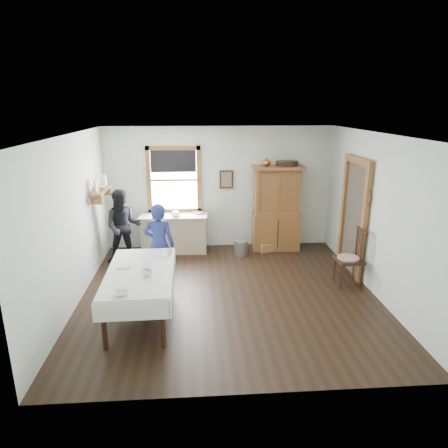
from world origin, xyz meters
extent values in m
cube|color=black|center=(0.00, 0.00, 0.01)|extent=(5.00, 5.00, 0.01)
cube|color=silver|center=(0.00, 0.00, 2.70)|extent=(5.00, 5.00, 0.01)
cube|color=beige|center=(0.00, 2.50, 1.35)|extent=(5.00, 0.01, 2.70)
cube|color=beige|center=(0.00, -2.50, 1.35)|extent=(5.00, 0.01, 2.70)
cube|color=beige|center=(-2.50, 0.00, 1.35)|extent=(0.01, 5.00, 2.70)
cube|color=beige|center=(2.50, 0.00, 1.35)|extent=(0.01, 5.00, 2.70)
cube|color=white|center=(-1.00, 2.48, 1.55)|extent=(1.00, 0.02, 1.30)
cube|color=brown|center=(-1.00, 2.46, 2.25)|extent=(1.18, 0.06, 0.09)
cube|color=brown|center=(-1.00, 2.46, 0.85)|extent=(1.18, 0.06, 0.09)
cube|color=brown|center=(-1.54, 2.46, 1.55)|extent=(0.09, 0.06, 1.48)
cube|color=brown|center=(-0.46, 2.46, 1.55)|extent=(0.09, 0.06, 1.48)
cube|color=black|center=(-1.00, 2.44, 1.96)|extent=(0.98, 0.03, 0.47)
cube|color=#443B30|center=(2.47, 0.85, 1.05)|extent=(0.03, 0.90, 2.10)
cube|color=brown|center=(2.44, 0.34, 1.05)|extent=(0.08, 0.12, 2.10)
cube|color=brown|center=(2.44, 1.36, 1.05)|extent=(0.08, 0.12, 2.10)
cube|color=brown|center=(2.44, 0.85, 2.16)|extent=(0.08, 1.14, 0.12)
cube|color=brown|center=(-2.37, 1.50, 1.55)|extent=(0.24, 1.00, 0.04)
cube|color=brown|center=(-2.37, 1.10, 1.45)|extent=(0.22, 0.03, 0.18)
cube|color=brown|center=(-2.37, 1.90, 1.45)|extent=(0.22, 0.03, 0.18)
cube|color=tan|center=(-2.37, 1.20, 1.68)|extent=(0.03, 0.22, 0.24)
cylinder|color=silver|center=(-2.37, 1.85, 1.68)|extent=(0.12, 0.12, 0.22)
cube|color=black|center=(0.15, 2.46, 1.55)|extent=(0.30, 0.04, 0.40)
torus|color=black|center=(2.45, 0.30, 1.72)|extent=(0.01, 0.27, 0.27)
cube|color=tan|center=(-1.02, 2.17, 0.42)|extent=(1.47, 0.60, 0.83)
cube|color=brown|center=(1.24, 2.19, 0.94)|extent=(1.12, 0.56, 1.87)
cube|color=white|center=(-1.39, -0.66, 0.38)|extent=(1.05, 1.94, 0.77)
cube|color=black|center=(2.18, 0.23, 0.53)|extent=(0.51, 0.51, 1.06)
cube|color=gray|center=(0.42, 1.85, 0.16)|extent=(0.36, 0.36, 0.32)
cube|color=#9A7546|center=(1.02, 2.03, 0.09)|extent=(0.36, 0.29, 0.18)
imported|color=navy|center=(-1.19, 0.49, 0.70)|extent=(0.56, 0.42, 1.40)
imported|color=black|center=(-2.01, 1.62, 0.71)|extent=(0.73, 0.60, 1.41)
imported|color=silver|center=(-1.25, -0.88, 0.82)|extent=(0.17, 0.17, 0.11)
imported|color=silver|center=(-0.98, -0.03, 0.82)|extent=(0.12, 0.12, 0.10)
imported|color=silver|center=(-1.53, -1.45, 0.79)|extent=(0.25, 0.25, 0.05)
imported|color=#71604B|center=(-0.57, 2.26, 0.84)|extent=(0.25, 0.27, 0.02)
imported|color=silver|center=(-0.97, 2.06, 0.86)|extent=(0.24, 0.24, 0.06)
imported|color=silver|center=(-2.37, 1.55, 1.60)|extent=(0.22, 0.22, 0.05)
camera|label=1|loc=(-0.53, -6.23, 3.15)|focal=32.00mm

